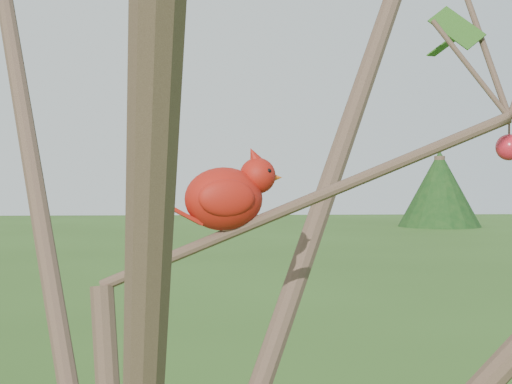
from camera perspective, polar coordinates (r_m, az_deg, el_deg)
crabapple_tree at (r=1.06m, az=-8.05°, el=1.55°), size 2.35×2.05×2.95m
cardinal at (r=1.16m, az=-2.06°, el=-0.26°), size 0.20×0.11×0.14m
distant_trees at (r=24.91m, az=-6.04°, el=-0.39°), size 41.49×14.58×3.12m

